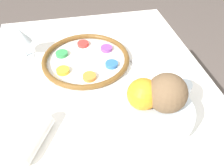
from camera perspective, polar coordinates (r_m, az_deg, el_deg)
name	(u,v)px	position (r m, az deg, el deg)	size (l,w,h in m)	color
dining_table	(108,167)	(1.02, -1.15, -20.93)	(1.31, 0.82, 0.76)	white
seder_plate	(86,59)	(0.87, -6.79, 6.43)	(0.34, 0.34, 0.03)	silver
wine_glass	(20,36)	(0.92, -22.89, 11.37)	(0.08, 0.08, 0.13)	silver
fruit_stand	(151,113)	(0.58, 10.23, -7.50)	(0.21, 0.21, 0.12)	silver
orange_fruit	(143,94)	(0.53, 8.11, -2.62)	(0.08, 0.08, 0.08)	orange
coconut	(167,93)	(0.53, 14.14, -2.31)	(0.10, 0.10, 0.10)	brown
napkin_roll	(35,138)	(0.65, -19.46, -13.19)	(0.15, 0.11, 0.05)	white
cup_near	(178,92)	(0.73, 16.93, -2.05)	(0.07, 0.07, 0.08)	silver
fork_left	(151,56)	(0.92, 10.11, 7.24)	(0.06, 0.18, 0.01)	silver
fork_right	(153,60)	(0.90, 10.73, 6.10)	(0.06, 0.18, 0.01)	silver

